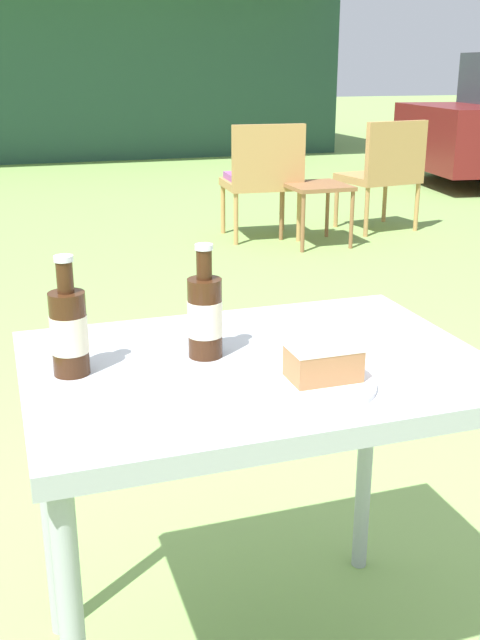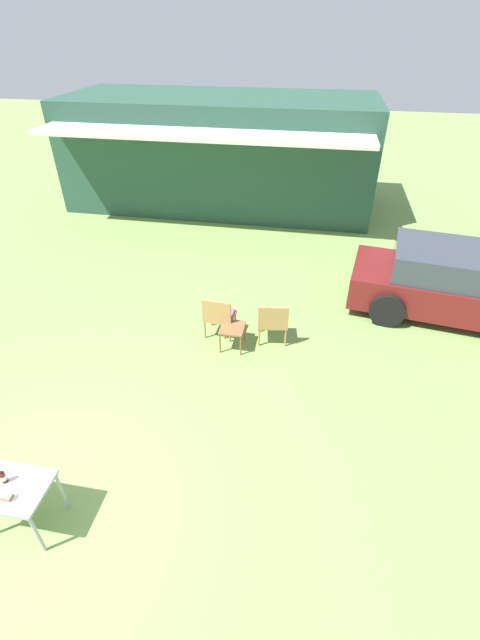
% 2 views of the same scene
% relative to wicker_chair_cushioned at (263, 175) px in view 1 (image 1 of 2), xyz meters
% --- Properties ---
extents(cabin_building, '(9.45, 4.99, 3.24)m').
position_rel_wicker_chair_cushioned_xyz_m(cabin_building, '(-1.54, 7.34, 1.13)').
color(cabin_building, '#284C3D').
rests_on(cabin_building, ground_plane).
extents(wicker_chair_cushioned, '(0.59, 0.52, 0.89)m').
position_rel_wicker_chair_cushioned_xyz_m(wicker_chair_cushioned, '(0.00, 0.00, 0.00)').
color(wicker_chair_cushioned, '#B2844C').
rests_on(wicker_chair_cushioned, ground_plane).
extents(wicker_chair_plain, '(0.62, 0.56, 0.89)m').
position_rel_wicker_chair_cushioned_xyz_m(wicker_chair_plain, '(1.04, -0.02, 0.01)').
color(wicker_chair_plain, '#B2844C').
rests_on(wicker_chair_plain, ground_plane).
extents(garden_side_table, '(0.44, 0.48, 0.46)m').
position_rel_wicker_chair_cushioned_xyz_m(garden_side_table, '(0.32, -0.30, -0.10)').
color(garden_side_table, brown).
rests_on(garden_side_table, ground_plane).
extents(patio_table, '(0.88, 0.63, 0.76)m').
position_rel_wicker_chair_cushioned_xyz_m(patio_table, '(-1.53, -4.19, 0.17)').
color(patio_table, '#9EA3A8').
rests_on(patio_table, ground_plane).
extents(cake_on_plate, '(0.25, 0.25, 0.08)m').
position_rel_wicker_chair_cushioned_xyz_m(cake_on_plate, '(-1.47, -4.34, 0.28)').
color(cake_on_plate, white).
rests_on(cake_on_plate, patio_table).
extents(cola_bottle_near, '(0.07, 0.07, 0.22)m').
position_rel_wicker_chair_cushioned_xyz_m(cola_bottle_near, '(-1.62, -4.14, 0.34)').
color(cola_bottle_near, '#381E0F').
rests_on(cola_bottle_near, patio_table).
extents(cola_bottle_far, '(0.07, 0.07, 0.22)m').
position_rel_wicker_chair_cushioned_xyz_m(cola_bottle_far, '(-1.88, -4.15, 0.34)').
color(cola_bottle_far, '#381E0F').
rests_on(cola_bottle_far, patio_table).
extents(fork, '(0.19, 0.02, 0.01)m').
position_rel_wicker_chair_cushioned_xyz_m(fork, '(-1.53, -4.33, 0.26)').
color(fork, silver).
rests_on(fork, patio_table).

